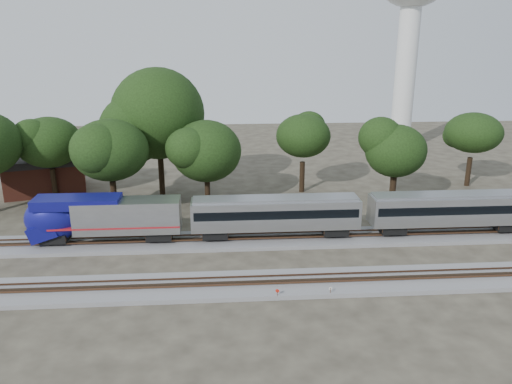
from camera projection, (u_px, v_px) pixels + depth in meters
The scene contains 14 objects.
ground at pixel (253, 267), 47.30m from camera, with size 160.00×160.00×0.00m, color #383328.
track_far at pixel (249, 240), 52.95m from camera, with size 160.00×5.00×0.73m.
track_near at pixel (256, 285), 43.44m from camera, with size 160.00×5.00×0.73m.
switch_stand_red at pixel (277, 293), 41.16m from camera, with size 0.31×0.13×0.99m.
switch_stand_white at pixel (330, 291), 41.61m from camera, with size 0.30×0.11×0.96m.
switch_lever at pixel (315, 292), 42.35m from camera, with size 0.50×0.30×0.30m, color #512D19.
brick_building at pixel (46, 174), 69.47m from camera, with size 12.05×9.86×5.04m.
tree_1 at pixel (49, 142), 64.59m from camera, with size 7.86×7.86×11.08m.
tree_2 at pixel (110, 150), 57.72m from camera, with size 8.40×8.40×11.85m.
tree_3 at pixel (158, 114), 65.16m from camera, with size 11.37×11.37×16.03m.
tree_4 at pixel (206, 151), 61.69m from camera, with size 7.41×7.41×10.44m.
tree_5 at pixel (303, 136), 67.69m from camera, with size 8.06×8.06×11.37m.
tree_6 at pixel (396, 151), 61.83m from camera, with size 7.38×7.38×10.40m.
tree_7 at pixel (473, 133), 70.53m from camera, with size 7.93×7.93×11.19m.
Camera 1 is at (-2.79, -42.91, 20.95)m, focal length 35.00 mm.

